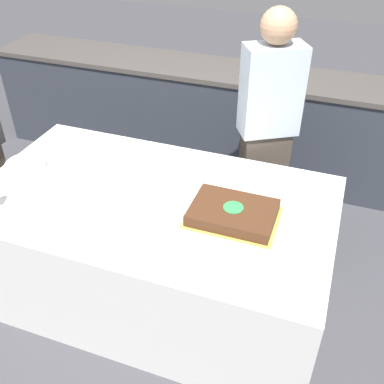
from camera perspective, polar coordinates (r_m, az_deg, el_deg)
name	(u,v)px	position (r m, az deg, el deg)	size (l,w,h in m)	color
ground_plane	(158,288)	(3.09, -4.28, -12.07)	(14.00, 14.00, 0.00)	#424247
back_counter	(230,120)	(4.08, 4.82, 9.15)	(4.40, 0.58, 0.92)	#333842
dining_table	(156,247)	(2.82, -4.62, -6.92)	(2.06, 1.18, 0.76)	white
cake	(233,213)	(2.42, 5.23, -2.64)	(0.49, 0.36, 0.07)	gold
plate_stack	(26,167)	(2.97, -20.34, 3.04)	(0.24, 0.24, 0.06)	white
side_plate_near_cake	(259,189)	(2.66, 8.48, 0.38)	(0.18, 0.18, 0.00)	white
utensil_pile	(147,260)	(2.18, -5.69, -8.64)	(0.14, 0.09, 0.02)	white
person_cutting_cake	(267,131)	(3.06, 9.51, 7.71)	(0.42, 0.36, 1.66)	#4C4238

